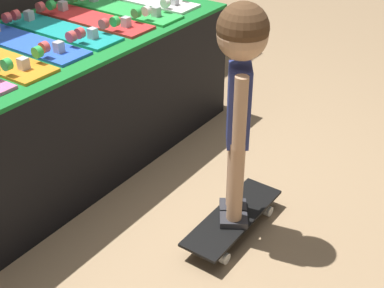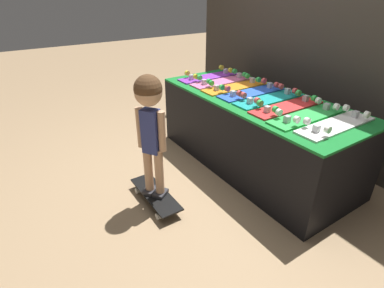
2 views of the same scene
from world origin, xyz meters
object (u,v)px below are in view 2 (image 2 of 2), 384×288
skateboard_red_on_rack (287,106)px  skateboard_white_on_rack (336,124)px  skateboard_blue_on_rack (252,92)px  skateboard_teal_on_rack (269,98)px  skateboard_orange_on_rack (235,86)px  skateboard_green_on_rack (307,115)px  skateboard_pink_on_rack (222,81)px  skateboard_on_floor (156,195)px  child (150,115)px  skateboard_purple_on_rack (209,76)px

skateboard_red_on_rack → skateboard_white_on_rack: size_ratio=1.00×
skateboard_blue_on_rack → skateboard_teal_on_rack: 0.22m
skateboard_orange_on_rack → skateboard_green_on_rack: same height
skateboard_green_on_rack → skateboard_teal_on_rack: bearing=174.3°
skateboard_pink_on_rack → skateboard_orange_on_rack: 0.22m
skateboard_green_on_rack → skateboard_on_floor: (-0.53, -1.09, -0.66)m
skateboard_blue_on_rack → skateboard_green_on_rack: size_ratio=1.00×
skateboard_orange_on_rack → skateboard_on_floor: size_ratio=1.18×
skateboard_green_on_rack → child: 1.21m
skateboard_blue_on_rack → skateboard_red_on_rack: same height
skateboard_teal_on_rack → skateboard_white_on_rack: size_ratio=1.00×
skateboard_white_on_rack → child: child is taller
skateboard_blue_on_rack → skateboard_teal_on_rack: (0.22, 0.00, 0.00)m
skateboard_green_on_rack → skateboard_white_on_rack: bearing=10.4°
skateboard_pink_on_rack → child: (0.57, -1.12, 0.06)m
skateboard_teal_on_rack → skateboard_white_on_rack: bearing=-0.3°
skateboard_teal_on_rack → skateboard_green_on_rack: 0.45m
skateboard_blue_on_rack → skateboard_on_floor: size_ratio=1.18×
child → skateboard_green_on_rack: bearing=30.1°
skateboard_purple_on_rack → skateboard_orange_on_rack: (0.44, -0.00, 0.00)m
skateboard_red_on_rack → skateboard_on_floor: (-0.31, -1.11, -0.66)m
skateboard_purple_on_rack → skateboard_green_on_rack: 1.33m
skateboard_green_on_rack → skateboard_purple_on_rack: bearing=178.9°
skateboard_teal_on_rack → skateboard_on_floor: 1.31m
skateboard_orange_on_rack → skateboard_white_on_rack: same height
skateboard_teal_on_rack → skateboard_pink_on_rack: bearing=-179.4°
skateboard_orange_on_rack → skateboard_red_on_rack: same height
skateboard_blue_on_rack → skateboard_green_on_rack: bearing=-3.8°
skateboard_orange_on_rack → skateboard_teal_on_rack: (0.44, 0.02, 0.00)m
skateboard_red_on_rack → child: child is taller
skateboard_purple_on_rack → skateboard_red_on_rack: same height
skateboard_red_on_rack → skateboard_green_on_rack: (0.22, -0.02, 0.00)m
skateboard_red_on_rack → skateboard_green_on_rack: 0.22m
skateboard_green_on_rack → skateboard_on_floor: bearing=-116.2°
skateboard_green_on_rack → skateboard_red_on_rack: bearing=174.4°
skateboard_pink_on_rack → skateboard_on_floor: bearing=-63.0°
skateboard_pink_on_rack → skateboard_white_on_rack: 1.33m
skateboard_pink_on_rack → skateboard_red_on_rack: bearing=-1.0°
skateboard_teal_on_rack → skateboard_blue_on_rack: bearing=-180.0°
skateboard_teal_on_rack → skateboard_on_floor: size_ratio=1.18×
skateboard_teal_on_rack → skateboard_white_on_rack: same height
skateboard_pink_on_rack → skateboard_white_on_rack: size_ratio=1.00×
child → skateboard_pink_on_rack: bearing=83.4°
skateboard_purple_on_rack → skateboard_on_floor: bearing=-54.4°
skateboard_red_on_rack → child: (-0.31, -1.11, 0.06)m
skateboard_orange_on_rack → skateboard_white_on_rack: (1.11, 0.02, 0.00)m
skateboard_teal_on_rack → child: 1.14m
skateboard_orange_on_rack → skateboard_red_on_rack: (0.66, -0.00, 0.00)m
skateboard_purple_on_rack → skateboard_orange_on_rack: bearing=-0.2°
skateboard_purple_on_rack → skateboard_teal_on_rack: same height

